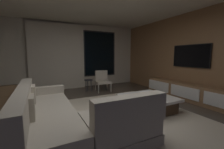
# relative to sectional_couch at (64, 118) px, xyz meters

# --- Properties ---
(floor) EXTENTS (9.20, 9.20, 0.00)m
(floor) POSITION_rel_sectional_couch_xyz_m (0.92, 0.20, -0.29)
(floor) COLOR #473D33
(back_wall_with_window) EXTENTS (6.60, 0.30, 2.70)m
(back_wall_with_window) POSITION_rel_sectional_couch_xyz_m (0.86, 3.82, 1.05)
(back_wall_with_window) COLOR beige
(back_wall_with_window) RESTS_ON floor
(media_wall) EXTENTS (0.12, 7.80, 2.70)m
(media_wall) POSITION_rel_sectional_couch_xyz_m (3.98, 0.20, 1.06)
(media_wall) COLOR #8E6642
(media_wall) RESTS_ON floor
(area_rug) EXTENTS (3.20, 3.80, 0.01)m
(area_rug) POSITION_rel_sectional_couch_xyz_m (1.27, 0.10, -0.28)
(area_rug) COLOR beige
(area_rug) RESTS_ON floor
(sectional_couch) EXTENTS (1.98, 2.50, 0.82)m
(sectional_couch) POSITION_rel_sectional_couch_xyz_m (0.00, 0.00, 0.00)
(sectional_couch) COLOR #A49C8C
(sectional_couch) RESTS_ON floor
(coffee_table) EXTENTS (1.16, 1.16, 0.36)m
(coffee_table) POSITION_rel_sectional_couch_xyz_m (2.02, 0.21, -0.10)
(coffee_table) COLOR #4D3722
(coffee_table) RESTS_ON floor
(book_stack_on_coffee_table) EXTENTS (0.29, 0.21, 0.06)m
(book_stack_on_coffee_table) POSITION_rel_sectional_couch_xyz_m (2.15, 0.40, 0.10)
(book_stack_on_coffee_table) COLOR beige
(book_stack_on_coffee_table) RESTS_ON coffee_table
(accent_chair_near_window) EXTENTS (0.61, 0.63, 0.78)m
(accent_chair_near_window) POSITION_rel_sectional_couch_xyz_m (1.86, 2.66, 0.14)
(accent_chair_near_window) COLOR #B2ADA0
(accent_chair_near_window) RESTS_ON floor
(side_stool) EXTENTS (0.32, 0.32, 0.46)m
(side_stool) POSITION_rel_sectional_couch_xyz_m (1.32, 2.76, 0.08)
(side_stool) COLOR #333338
(side_stool) RESTS_ON floor
(media_console) EXTENTS (0.46, 3.10, 0.52)m
(media_console) POSITION_rel_sectional_couch_xyz_m (3.69, 0.25, -0.04)
(media_console) COLOR #8E6642
(media_console) RESTS_ON floor
(mounted_tv) EXTENTS (0.05, 1.21, 0.70)m
(mounted_tv) POSITION_rel_sectional_couch_xyz_m (3.87, 0.45, 1.06)
(mounted_tv) COLOR black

